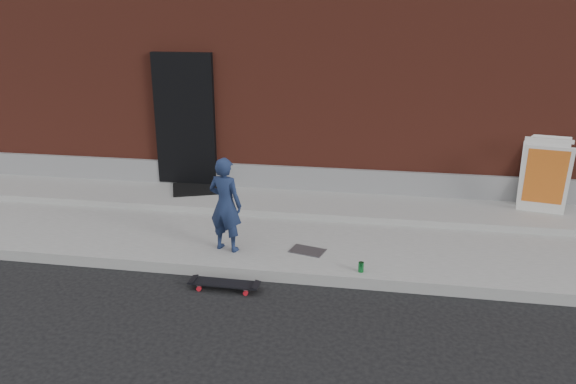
% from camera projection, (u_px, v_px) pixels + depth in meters
% --- Properties ---
extents(ground, '(80.00, 80.00, 0.00)m').
position_uv_depth(ground, '(312.00, 285.00, 6.86)').
color(ground, black).
rests_on(ground, ground).
extents(sidewalk, '(20.00, 3.00, 0.15)m').
position_uv_depth(sidewalk, '(325.00, 233.00, 8.24)').
color(sidewalk, gray).
rests_on(sidewalk, ground).
extents(apron, '(20.00, 1.20, 0.10)m').
position_uv_depth(apron, '(331.00, 205.00, 9.04)').
color(apron, gray).
rests_on(apron, sidewalk).
extents(building, '(20.00, 8.10, 5.00)m').
position_uv_depth(building, '(354.00, 41.00, 12.61)').
color(building, maroon).
rests_on(building, ground).
extents(child, '(0.52, 0.41, 1.27)m').
position_uv_depth(child, '(225.00, 205.00, 7.32)').
color(child, '#182444').
rests_on(child, sidewalk).
extents(skateboard, '(0.84, 0.23, 0.09)m').
position_uv_depth(skateboard, '(224.00, 284.00, 6.74)').
color(skateboard, red).
rests_on(skateboard, ground).
extents(pizza_sign, '(0.82, 0.92, 1.13)m').
position_uv_depth(pizza_sign, '(544.00, 175.00, 8.49)').
color(pizza_sign, white).
rests_on(pizza_sign, apron).
extents(soda_can, '(0.09, 0.09, 0.13)m').
position_uv_depth(soda_can, '(361.00, 267.00, 6.86)').
color(soda_can, '#187B33').
rests_on(soda_can, sidewalk).
extents(doormat, '(1.12, 1.02, 0.03)m').
position_uv_depth(doormat, '(200.00, 188.00, 9.66)').
color(doormat, black).
rests_on(doormat, apron).
extents(utility_plate, '(0.50, 0.39, 0.01)m').
position_uv_depth(utility_plate, '(307.00, 251.00, 7.45)').
color(utility_plate, '#505055').
rests_on(utility_plate, sidewalk).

